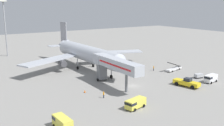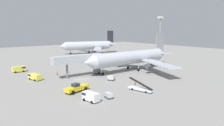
{
  "view_description": "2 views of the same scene",
  "coord_description": "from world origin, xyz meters",
  "px_view_note": "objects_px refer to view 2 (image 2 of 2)",
  "views": [
    {
      "loc": [
        -42.93,
        -54.7,
        22.04
      ],
      "look_at": [
        1.08,
        12.13,
        4.06
      ],
      "focal_mm": 42.28,
      "sensor_mm": 36.0,
      "label": 1
    },
    {
      "loc": [
        63.04,
        -36.14,
        17.35
      ],
      "look_at": [
        -2.46,
        15.13,
        3.91
      ],
      "focal_mm": 34.57,
      "sensor_mm": 36.0,
      "label": 2
    }
  ],
  "objects_px": {
    "jet_bridge": "(82,60)",
    "baggage_cart_far_right": "(111,78)",
    "airplane_background": "(90,45)",
    "belt_loader_truck": "(140,88)",
    "apron_light_mast": "(160,29)",
    "pushback_tug": "(77,88)",
    "safety_cone_alpha": "(69,71)",
    "airplane_at_gate": "(132,57)",
    "baggage_cart_near_right": "(109,95)",
    "service_van_far_center": "(19,69)",
    "ground_crew_worker_midground": "(57,73)",
    "service_van_near_center": "(35,76)",
    "ground_crew_worker_foreground": "(135,82)",
    "service_van_far_left": "(90,96)"
  },
  "relations": [
    {
      "from": "ground_crew_worker_midground",
      "to": "safety_cone_alpha",
      "type": "bearing_deg",
      "value": 107.71
    },
    {
      "from": "airplane_at_gate",
      "to": "baggage_cart_near_right",
      "type": "height_order",
      "value": "airplane_at_gate"
    },
    {
      "from": "service_van_near_center",
      "to": "jet_bridge",
      "type": "bearing_deg",
      "value": 72.58
    },
    {
      "from": "baggage_cart_far_right",
      "to": "service_van_near_center",
      "type": "bearing_deg",
      "value": -129.74
    },
    {
      "from": "airplane_at_gate",
      "to": "service_van_far_center",
      "type": "relative_size",
      "value": 9.51
    },
    {
      "from": "ground_crew_worker_midground",
      "to": "apron_light_mast",
      "type": "height_order",
      "value": "apron_light_mast"
    },
    {
      "from": "belt_loader_truck",
      "to": "apron_light_mast",
      "type": "xyz_separation_m",
      "value": [
        -41.24,
        57.53,
        16.05
      ]
    },
    {
      "from": "pushback_tug",
      "to": "service_van_near_center",
      "type": "relative_size",
      "value": 1.4
    },
    {
      "from": "belt_loader_truck",
      "to": "apron_light_mast",
      "type": "relative_size",
      "value": 0.32
    },
    {
      "from": "jet_bridge",
      "to": "baggage_cart_far_right",
      "type": "height_order",
      "value": "jet_bridge"
    },
    {
      "from": "service_van_far_center",
      "to": "ground_crew_worker_midground",
      "type": "bearing_deg",
      "value": 33.28
    },
    {
      "from": "baggage_cart_near_right",
      "to": "baggage_cart_far_right",
      "type": "height_order",
      "value": "baggage_cart_far_right"
    },
    {
      "from": "pushback_tug",
      "to": "ground_crew_worker_midground",
      "type": "relative_size",
      "value": 4.38
    },
    {
      "from": "jet_bridge",
      "to": "service_van_far_center",
      "type": "xyz_separation_m",
      "value": [
        -21.9,
        -16.04,
        -4.71
      ]
    },
    {
      "from": "pushback_tug",
      "to": "safety_cone_alpha",
      "type": "bearing_deg",
      "value": 156.99
    },
    {
      "from": "jet_bridge",
      "to": "apron_light_mast",
      "type": "relative_size",
      "value": 0.82
    },
    {
      "from": "service_van_near_center",
      "to": "safety_cone_alpha",
      "type": "distance_m",
      "value": 15.8
    },
    {
      "from": "pushback_tug",
      "to": "ground_crew_worker_foreground",
      "type": "distance_m",
      "value": 18.6
    },
    {
      "from": "apron_light_mast",
      "to": "airplane_background",
      "type": "bearing_deg",
      "value": -155.61
    },
    {
      "from": "baggage_cart_near_right",
      "to": "ground_crew_worker_midground",
      "type": "bearing_deg",
      "value": 178.2
    },
    {
      "from": "ground_crew_worker_midground",
      "to": "apron_light_mast",
      "type": "relative_size",
      "value": 0.07
    },
    {
      "from": "jet_bridge",
      "to": "apron_light_mast",
      "type": "distance_m",
      "value": 63.45
    },
    {
      "from": "baggage_cart_far_right",
      "to": "airplane_background",
      "type": "xyz_separation_m",
      "value": [
        -70.93,
        36.2,
        4.72
      ]
    },
    {
      "from": "airplane_at_gate",
      "to": "service_van_far_center",
      "type": "height_order",
      "value": "airplane_at_gate"
    },
    {
      "from": "safety_cone_alpha",
      "to": "airplane_background",
      "type": "distance_m",
      "value": 64.89
    },
    {
      "from": "jet_bridge",
      "to": "belt_loader_truck",
      "type": "bearing_deg",
      "value": 6.99
    },
    {
      "from": "belt_loader_truck",
      "to": "ground_crew_worker_foreground",
      "type": "relative_size",
      "value": 4.51
    },
    {
      "from": "apron_light_mast",
      "to": "belt_loader_truck",
      "type": "bearing_deg",
      "value": -54.36
    },
    {
      "from": "baggage_cart_far_right",
      "to": "ground_crew_worker_foreground",
      "type": "distance_m",
      "value": 9.36
    },
    {
      "from": "ground_crew_worker_foreground",
      "to": "safety_cone_alpha",
      "type": "height_order",
      "value": "ground_crew_worker_foreground"
    },
    {
      "from": "belt_loader_truck",
      "to": "service_van_far_center",
      "type": "distance_m",
      "value": 52.19
    },
    {
      "from": "jet_bridge",
      "to": "service_van_far_left",
      "type": "bearing_deg",
      "value": -26.04
    },
    {
      "from": "belt_loader_truck",
      "to": "service_van_far_left",
      "type": "bearing_deg",
      "value": -95.18
    },
    {
      "from": "safety_cone_alpha",
      "to": "pushback_tug",
      "type": "bearing_deg",
      "value": -23.01
    },
    {
      "from": "service_van_near_center",
      "to": "baggage_cart_near_right",
      "type": "bearing_deg",
      "value": 14.69
    },
    {
      "from": "apron_light_mast",
      "to": "airplane_at_gate",
      "type": "bearing_deg",
      "value": -65.24
    },
    {
      "from": "service_van_near_center",
      "to": "safety_cone_alpha",
      "type": "height_order",
      "value": "service_van_near_center"
    },
    {
      "from": "safety_cone_alpha",
      "to": "jet_bridge",
      "type": "bearing_deg",
      "value": 2.37
    },
    {
      "from": "jet_bridge",
      "to": "pushback_tug",
      "type": "distance_m",
      "value": 20.41
    },
    {
      "from": "service_van_far_left",
      "to": "ground_crew_worker_midground",
      "type": "relative_size",
      "value": 2.77
    },
    {
      "from": "service_van_far_center",
      "to": "safety_cone_alpha",
      "type": "relative_size",
      "value": 6.62
    },
    {
      "from": "belt_loader_truck",
      "to": "service_van_near_center",
      "type": "bearing_deg",
      "value": -149.12
    },
    {
      "from": "airplane_background",
      "to": "service_van_far_center",
      "type": "bearing_deg",
      "value": -56.61
    },
    {
      "from": "service_van_near_center",
      "to": "apron_light_mast",
      "type": "height_order",
      "value": "apron_light_mast"
    },
    {
      "from": "jet_bridge",
      "to": "pushback_tug",
      "type": "relative_size",
      "value": 2.6
    },
    {
      "from": "service_van_far_left",
      "to": "ground_crew_worker_midground",
      "type": "xyz_separation_m",
      "value": [
        -32.41,
        5.88,
        -0.35
      ]
    },
    {
      "from": "pushback_tug",
      "to": "service_van_far_left",
      "type": "bearing_deg",
      "value": -7.06
    },
    {
      "from": "jet_bridge",
      "to": "airplane_background",
      "type": "xyz_separation_m",
      "value": [
        -59.22,
        40.58,
        -0.47
      ]
    },
    {
      "from": "pushback_tug",
      "to": "baggage_cart_near_right",
      "type": "height_order",
      "value": "pushback_tug"
    },
    {
      "from": "airplane_at_gate",
      "to": "safety_cone_alpha",
      "type": "xyz_separation_m",
      "value": [
        -12.39,
        -22.4,
        -5.1
      ]
    }
  ]
}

